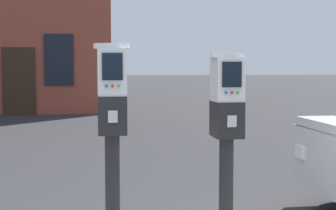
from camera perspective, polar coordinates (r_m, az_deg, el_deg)
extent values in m
cube|color=black|center=(3.25, -5.98, -1.02)|extent=(0.17, 0.24, 0.23)
cube|color=#A5A8AD|center=(3.12, -5.90, -1.23)|extent=(0.06, 0.01, 0.07)
cube|color=#B7BABF|center=(3.24, -6.01, 3.50)|extent=(0.17, 0.23, 0.28)
cube|color=black|center=(3.12, -5.94, 4.09)|extent=(0.12, 0.01, 0.16)
cylinder|color=blue|center=(3.12, -6.57, 2.01)|extent=(0.02, 0.01, 0.02)
cylinder|color=red|center=(3.12, -5.93, 2.02)|extent=(0.02, 0.01, 0.02)
cylinder|color=green|center=(3.12, -5.28, 2.03)|extent=(0.02, 0.01, 0.02)
cylinder|color=#B7BABF|center=(3.24, -6.03, 6.26)|extent=(0.22, 0.22, 0.03)
cube|color=black|center=(3.35, 6.27, -1.51)|extent=(0.17, 0.24, 0.22)
cube|color=#A5A8AD|center=(3.23, 6.81, -1.73)|extent=(0.06, 0.01, 0.07)
cube|color=#B7BABF|center=(3.34, 6.30, 2.72)|extent=(0.17, 0.23, 0.27)
cube|color=black|center=(3.22, 6.82, 3.25)|extent=(0.12, 0.01, 0.15)
cylinder|color=blue|center=(3.22, 6.21, 1.31)|extent=(0.02, 0.01, 0.02)
cylinder|color=red|center=(3.22, 6.81, 1.31)|extent=(0.02, 0.01, 0.02)
cylinder|color=green|center=(3.23, 7.41, 1.31)|extent=(0.02, 0.01, 0.02)
cylinder|color=#B7BABF|center=(3.34, 6.32, 5.32)|extent=(0.22, 0.22, 0.03)
cube|color=white|center=(5.94, 13.89, -4.85)|extent=(0.04, 0.20, 0.14)
cube|color=black|center=(17.10, -11.54, 4.75)|extent=(0.90, 0.06, 1.60)
cube|color=black|center=(17.23, -15.60, 2.44)|extent=(1.00, 0.07, 2.10)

